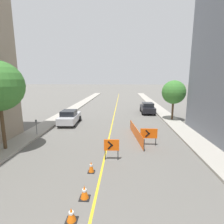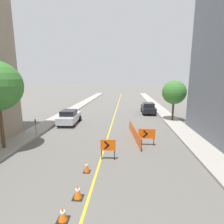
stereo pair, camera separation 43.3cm
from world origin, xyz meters
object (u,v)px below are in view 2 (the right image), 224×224
parked_car_curb_mid (148,108)px  traffic_cone_fifth (78,192)px  parking_meter_near_curb (35,123)px  arrow_barricade_secondary (147,134)px  arrow_barricade_primary (108,146)px  traffic_cone_farthest (87,167)px  traffic_cone_fourth (63,214)px  parked_car_curb_near (69,117)px  street_tree_right_near (174,92)px

parked_car_curb_mid → traffic_cone_fifth: bearing=-105.8°
parked_car_curb_mid → parking_meter_near_curb: parked_car_curb_mid is taller
arrow_barricade_secondary → parking_meter_near_curb: size_ratio=0.98×
arrow_barricade_secondary → traffic_cone_fifth: bearing=-119.4°
arrow_barricade_primary → traffic_cone_farthest: bearing=-125.2°
traffic_cone_fourth → arrow_barricade_primary: 5.13m
traffic_cone_fifth → arrow_barricade_secondary: (3.65, 6.34, 0.62)m
arrow_barricade_primary → parked_car_curb_near: parked_car_curb_near is taller
parked_car_curb_near → parked_car_curb_mid: (9.70, 6.78, 0.00)m
traffic_cone_fourth → traffic_cone_farthest: traffic_cone_farthest is taller
traffic_cone_fourth → traffic_cone_farthest: 3.40m
traffic_cone_farthest → parking_meter_near_curb: 8.36m
arrow_barricade_secondary → parked_car_curb_mid: parked_car_curb_mid is taller
parked_car_curb_mid → street_tree_right_near: bearing=-63.0°
traffic_cone_fourth → parked_car_curb_near: size_ratio=0.12×
traffic_cone_fifth → parked_car_curb_mid: (5.33, 19.11, 0.50)m
arrow_barricade_secondary → parked_car_curb_mid: size_ratio=0.31×
parked_car_curb_mid → parking_meter_near_curb: bearing=-135.9°
traffic_cone_fourth → arrow_barricade_secondary: 8.53m
parked_car_curb_mid → parked_car_curb_near: bearing=-145.3°
traffic_cone_farthest → street_tree_right_near: bearing=57.9°
parked_car_curb_near → street_tree_right_near: bearing=7.5°
arrow_barricade_primary → street_tree_right_near: 13.02m
arrow_barricade_primary → parking_meter_near_curb: parking_meter_near_curb is taller
street_tree_right_near → arrow_barricade_secondary: bearing=-116.2°
parking_meter_near_curb → traffic_cone_farthest: bearing=-44.3°
arrow_barricade_secondary → parked_car_curb_near: size_ratio=0.31×
traffic_cone_farthest → parked_car_curb_near: (-4.28, 10.18, 0.48)m
traffic_cone_farthest → arrow_barricade_primary: size_ratio=0.48×
traffic_cone_fifth → parked_car_curb_mid: parked_car_curb_mid is taller
parked_car_curb_near → arrow_barricade_secondary: bearing=-39.7°
traffic_cone_fifth → arrow_barricade_secondary: 7.34m
traffic_cone_fifth → parking_meter_near_curb: 10.04m
parked_car_curb_mid → traffic_cone_fourth: bearing=-105.5°
parked_car_curb_near → traffic_cone_fifth: bearing=-73.4°
traffic_cone_farthest → parked_car_curb_mid: parked_car_curb_mid is taller
parking_meter_near_curb → traffic_cone_fourth: bearing=-57.7°
traffic_cone_fourth → arrow_barricade_primary: bearing=76.8°
traffic_cone_fourth → arrow_barricade_secondary: bearing=63.0°
traffic_cone_fifth → parked_car_curb_mid: bearing=74.4°
traffic_cone_farthest → arrow_barricade_primary: (1.03, 1.56, 0.62)m
arrow_barricade_secondary → street_tree_right_near: street_tree_right_near is taller
parked_car_curb_near → traffic_cone_farthest: bearing=-70.1°
arrow_barricade_secondary → street_tree_right_near: size_ratio=0.28×
traffic_cone_fifth → arrow_barricade_primary: (0.94, 3.71, 0.64)m
traffic_cone_farthest → parked_car_curb_near: bearing=112.8°
traffic_cone_fourth → parked_car_curb_near: 14.21m
traffic_cone_fourth → arrow_barricade_secondary: size_ratio=0.40×
arrow_barricade_primary → arrow_barricade_secondary: 3.77m
arrow_barricade_secondary → traffic_cone_fourth: bearing=-116.6°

